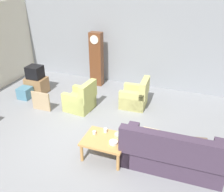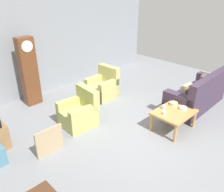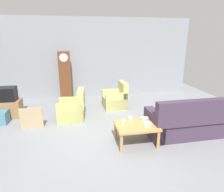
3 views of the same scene
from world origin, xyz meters
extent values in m
plane|color=gray|center=(0.00, 0.00, 0.00)|extent=(10.40, 10.40, 0.00)
cube|color=gray|center=(0.00, 3.60, 1.60)|extent=(8.40, 0.16, 3.20)
cube|color=#423347|center=(2.14, -0.37, 0.22)|extent=(2.11, 0.87, 0.44)
cube|color=#423347|center=(2.15, -0.73, 0.74)|extent=(2.10, 0.23, 0.60)
cube|color=#423347|center=(3.07, -0.35, 0.34)|extent=(0.25, 0.84, 0.68)
cube|color=#423347|center=(1.21, -0.38, 0.34)|extent=(0.25, 0.84, 0.68)
cube|color=brown|center=(2.62, -0.31, 0.62)|extent=(0.38, 0.19, 0.36)
cube|color=#C6B284|center=(1.66, -0.32, 0.62)|extent=(0.36, 0.13, 0.36)
cube|color=#B7BC66|center=(-0.83, 1.17, 0.20)|extent=(0.82, 0.82, 0.40)
cube|color=#B7BC66|center=(-0.51, 1.15, 0.66)|extent=(0.25, 0.77, 0.52)
cube|color=#B7BC66|center=(-0.80, 1.47, 0.30)|extent=(0.77, 0.23, 0.60)
cube|color=#B7BC66|center=(-0.85, 0.87, 0.30)|extent=(0.77, 0.23, 0.60)
cube|color=tan|center=(0.66, 1.93, 0.20)|extent=(0.79, 0.79, 0.40)
cube|color=tan|center=(0.98, 1.94, 0.66)|extent=(0.21, 0.77, 0.52)
cube|color=tan|center=(0.65, 2.23, 0.30)|extent=(0.77, 0.19, 0.60)
cube|color=tan|center=(0.68, 1.63, 0.30)|extent=(0.77, 0.19, 0.60)
cube|color=tan|center=(0.69, -0.57, 0.45)|extent=(0.96, 0.76, 0.05)
cylinder|color=tan|center=(0.27, -0.89, 0.21)|extent=(0.07, 0.07, 0.43)
cylinder|color=tan|center=(1.12, -0.89, 0.21)|extent=(0.07, 0.07, 0.43)
cylinder|color=tan|center=(0.27, -0.24, 0.21)|extent=(0.07, 0.07, 0.43)
cylinder|color=tan|center=(1.12, -0.24, 0.21)|extent=(0.07, 0.07, 0.43)
cube|color=brown|center=(-1.05, 3.03, 0.96)|extent=(0.44, 0.28, 1.93)
cylinder|color=silver|center=(-1.05, 2.88, 1.71)|extent=(0.30, 0.02, 0.30)
cube|color=tan|center=(-1.88, 0.71, 0.29)|extent=(0.60, 0.05, 0.59)
cylinder|color=white|center=(0.40, -0.48, 0.52)|extent=(0.08, 0.08, 0.08)
cylinder|color=silver|center=(0.61, -0.33, 0.53)|extent=(0.08, 0.08, 0.10)
cylinder|color=white|center=(0.93, -0.66, 0.51)|extent=(0.19, 0.19, 0.06)
cylinder|color=#B2C69E|center=(0.96, -0.38, 0.51)|extent=(0.20, 0.20, 0.07)
camera|label=1|loc=(2.38, -4.69, 3.84)|focal=39.73mm
camera|label=2|loc=(-3.70, -2.94, 3.20)|focal=37.54mm
camera|label=3|loc=(-0.60, -4.50, 2.40)|focal=31.03mm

